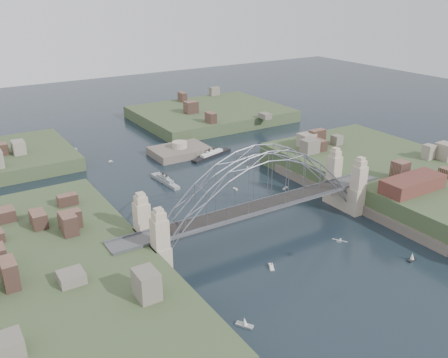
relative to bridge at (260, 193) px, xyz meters
The scene contains 22 objects.
ground 12.32m from the bridge, ahead, with size 500.00×500.00×0.00m, color black.
bridge is the anchor object (origin of this frame).
shore_west 58.25m from the bridge, behind, with size 50.50×90.00×12.00m.
shore_east 58.25m from the bridge, ahead, with size 50.50×90.00×12.00m.
headland_ne 121.38m from the bridge, 65.56° to the left, with size 70.00×55.00×9.50m, color #374728.
fort_island 72.14m from the bridge, 80.27° to the left, with size 22.00×16.00×9.40m.
wharf_shed 46.23m from the bridge, 17.65° to the right, with size 20.00×8.00×4.00m, color #592D26.
finger_pier 49.40m from the bridge, 35.68° to the right, with size 4.00×22.00×1.40m, color #4A4A4C.
naval_cruiser_near 48.47m from the bridge, 97.00° to the left, with size 3.45×16.23×4.83m.
naval_cruiser_far 95.41m from the bridge, 104.89° to the left, with size 6.98×13.55×4.68m.
ocean_liner 65.85m from the bridge, 70.65° to the left, with size 20.04×8.60×4.94m.
aeroplane 25.18m from the bridge, 77.65° to the right, with size 2.18×3.24×0.52m.
small_boat_a 28.51m from the bridge, 139.88° to the left, with size 2.14×2.10×1.43m.
small_boat_b 33.62m from the bridge, 68.50° to the left, with size 0.78×2.08×0.45m.
small_boat_c 20.81m from the bridge, 116.18° to the right, with size 2.24×3.09×1.43m.
small_boat_d 51.76m from the bridge, 58.57° to the left, with size 2.08×1.55×1.43m.
small_boat_e 65.82m from the bridge, 116.11° to the left, with size 1.63×4.02×0.45m.
small_boat_f 56.73m from the bridge, 94.44° to the left, with size 1.50×1.05×1.43m.
small_boat_g 40.84m from the bridge, 52.61° to the right, with size 2.89×1.26×2.38m.
small_boat_h 78.55m from the bridge, 100.72° to the left, with size 1.92×1.26×1.43m.
small_boat_i 35.14m from the bridge, 38.78° to the left, with size 2.70×1.85×0.45m.
small_boat_j 40.42m from the bridge, 130.40° to the right, with size 2.98×3.71×2.38m.
Camera 1 is at (-70.52, -93.91, 63.65)m, focal length 38.94 mm.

